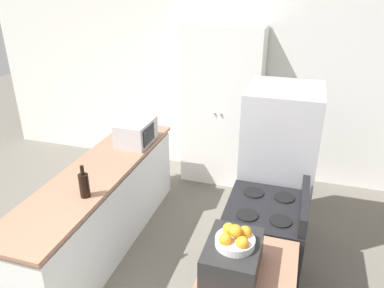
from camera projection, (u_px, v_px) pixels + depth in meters
The scene contains 9 objects.
wall_back at pixel (226, 81), 4.98m from camera, with size 7.00×0.06×2.60m.
counter_left at pixel (101, 209), 3.79m from camera, with size 0.60×2.49×0.88m.
pantry_cabinet at pixel (222, 107), 4.84m from camera, with size 0.99×0.51×2.06m.
stove at pixel (262, 249), 3.22m from camera, with size 0.66×0.71×1.04m.
refrigerator at pixel (277, 169), 3.71m from camera, with size 0.71×0.72×1.68m.
microwave at pixel (136, 132), 4.12m from camera, with size 0.34×0.47×0.26m.
wine_bottle at pixel (84, 185), 3.14m from camera, with size 0.09×0.09×0.29m.
toaster_oven at pixel (232, 257), 2.35m from camera, with size 0.34×0.44×0.21m.
fruit_bowl at pixel (235, 239), 2.28m from camera, with size 0.25×0.25×0.14m.
Camera 1 is at (1.01, -1.40, 2.62)m, focal length 35.00 mm.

